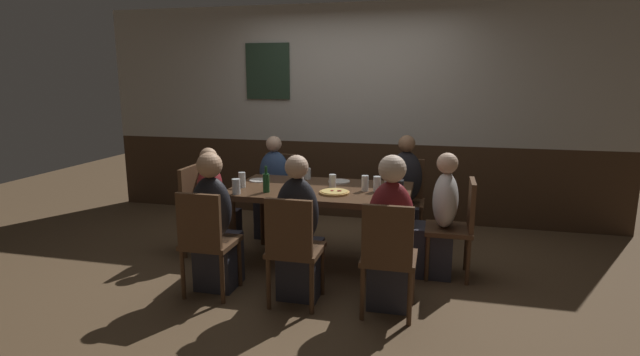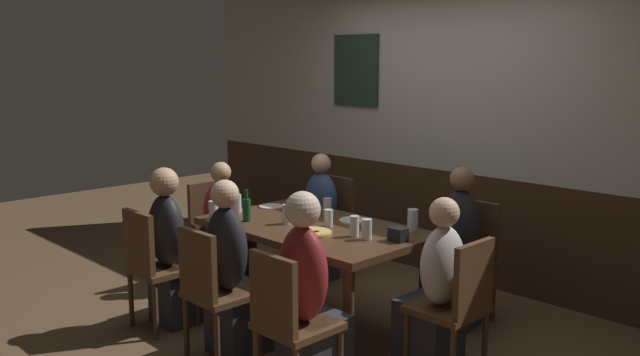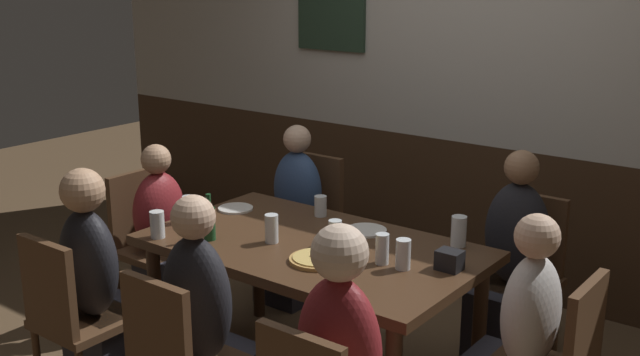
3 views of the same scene
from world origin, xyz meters
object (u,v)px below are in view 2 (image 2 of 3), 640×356
dining_table (314,236)px  person_left_near (173,258)px  chair_head_west (214,228)px  plate_white_large (354,220)px  chair_right_near (288,318)px  person_mid_near (233,282)px  beer_bottle_green (247,209)px  chair_mid_near (212,287)px  pint_glass_pale (413,221)px  chair_left_near (153,262)px  condiment_caddy (398,234)px  plate_white_small (271,206)px  beer_glass_tall (214,211)px  chair_head_east (458,302)px  person_head_east (435,300)px  highball_clear (327,206)px  pint_glass_amber (354,228)px  pizza (312,232)px  chair_right_far (468,254)px  tumbler_short (328,219)px  pint_glass_stout (237,205)px  person_right_far (455,259)px  person_right_near (309,308)px  person_head_west (226,237)px  chair_left_far (330,220)px  person_left_far (317,227)px  tumbler_water (367,231)px

dining_table → person_left_near: bearing=-134.6°
chair_head_west → plate_white_large: chair_head_west is taller
chair_right_near → person_mid_near: (-0.72, 0.16, -0.00)m
person_left_near → beer_bottle_green: size_ratio=4.95×
chair_mid_near → pint_glass_pale: size_ratio=5.90×
chair_left_near → condiment_caddy: (1.41, 0.99, 0.29)m
chair_head_west → person_left_near: person_left_near is taller
plate_white_large → plate_white_small: same height
beer_glass_tall → plate_white_large: bearing=42.1°
chair_head_east → person_head_east: bearing=180.0°
highball_clear → pint_glass_amber: (0.64, -0.38, 0.01)m
pizza → pint_glass_amber: size_ratio=1.88×
plate_white_small → condiment_caddy: condiment_caddy is taller
beer_glass_tall → plate_white_small: beer_glass_tall is taller
chair_left_near → pizza: bearing=38.9°
chair_right_far → plate_white_large: 0.89m
pint_glass_amber → tumbler_short: bearing=168.1°
pint_glass_stout → pint_glass_amber: pint_glass_amber is taller
pint_glass_stout → person_right_far: bearing=31.1°
person_head_east → chair_head_east: bearing=0.0°
person_right_near → plate_white_small: 1.67m
pint_glass_amber → chair_right_near: bearing=-70.6°
person_right_far → beer_glass_tall: (-1.38, -1.13, 0.31)m
plate_white_small → person_left_near: bearing=-93.3°
person_head_west → beer_glass_tall: size_ratio=7.93×
chair_right_near → beer_glass_tall: bearing=160.5°
chair_head_west → chair_right_far: (1.95, 0.89, 0.00)m
chair_left_far → tumbler_short: bearing=-45.8°
person_left_far → person_left_near: bearing=-90.0°
chair_left_far → pizza: (0.89, -1.07, 0.26)m
dining_table → person_mid_near: (0.00, -0.73, -0.17)m
person_right_near → highball_clear: bearing=130.9°
pizza → chair_head_east: bearing=9.3°
chair_mid_near → dining_table: bearing=90.0°
tumbler_short → plate_white_small: (-0.77, 0.12, -0.05)m
chair_mid_near → pizza: 0.78m
person_right_far → pint_glass_pale: bearing=-112.7°
person_head_east → chair_left_near: bearing=-153.5°
chair_left_far → tumbler_short: (0.82, -0.84, 0.30)m
beer_glass_tall → tumbler_water: size_ratio=0.98×
condiment_caddy → person_head_east: bearing=-15.0°
chair_head_east → person_left_near: bearing=-159.5°
person_head_west → beer_bottle_green: (0.63, -0.27, 0.38)m
pint_glass_amber → beer_bottle_green: 0.88m
highball_clear → chair_right_near: bearing=-52.9°
pint_glass_stout → chair_right_far: bearing=35.6°
chair_mid_near → condiment_caddy: chair_mid_near is taller
pint_glass_stout → chair_left_near: bearing=-90.1°
chair_left_far → pint_glass_stout: 1.07m
dining_table → beer_glass_tall: (-0.66, -0.40, 0.14)m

